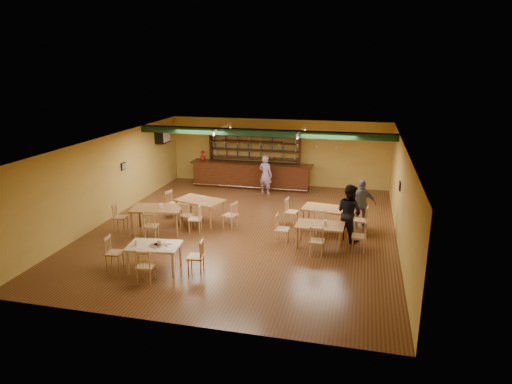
% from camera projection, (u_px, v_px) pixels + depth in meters
% --- Properties ---
extents(floor, '(12.00, 12.00, 0.00)m').
position_uv_depth(floor, '(245.00, 229.00, 15.48)').
color(floor, '#4F2816').
rests_on(floor, ground).
extents(ceiling_beam, '(10.00, 0.30, 0.25)m').
position_uv_depth(ceiling_beam, '(263.00, 133.00, 17.30)').
color(ceiling_beam, black).
rests_on(ceiling_beam, ceiling).
extents(track_rail_left, '(0.05, 2.50, 0.05)m').
position_uv_depth(track_rail_left, '(222.00, 127.00, 18.24)').
color(track_rail_left, white).
rests_on(track_rail_left, ceiling).
extents(track_rail_right, '(0.05, 2.50, 0.05)m').
position_uv_depth(track_rail_right, '(301.00, 130.00, 17.53)').
color(track_rail_right, white).
rests_on(track_rail_right, ceiling).
extents(ac_unit, '(0.34, 0.70, 0.48)m').
position_uv_depth(ac_unit, '(163.00, 136.00, 19.82)').
color(ac_unit, white).
rests_on(ac_unit, wall_left).
extents(picture_left, '(0.04, 0.34, 0.28)m').
position_uv_depth(picture_left, '(124.00, 166.00, 17.05)').
color(picture_left, black).
rests_on(picture_left, wall_left).
extents(picture_right, '(0.04, 0.34, 0.28)m').
position_uv_depth(picture_right, '(400.00, 186.00, 14.37)').
color(picture_right, black).
rests_on(picture_right, wall_right).
extents(bar_counter, '(5.49, 0.85, 1.13)m').
position_uv_depth(bar_counter, '(251.00, 175.00, 20.37)').
color(bar_counter, '#37160B').
rests_on(bar_counter, ground).
extents(back_bar_hutch, '(4.24, 0.40, 2.28)m').
position_uv_depth(back_bar_hutch, '(255.00, 160.00, 20.80)').
color(back_bar_hutch, '#37160B').
rests_on(back_bar_hutch, ground).
extents(poinsettia, '(0.33, 0.33, 0.45)m').
position_uv_depth(poinsettia, '(203.00, 156.00, 20.66)').
color(poinsettia, '#AE1510').
rests_on(poinsettia, bar_counter).
extents(dining_table_a, '(1.83, 1.39, 0.81)m').
position_uv_depth(dining_table_a, '(200.00, 211.00, 16.06)').
color(dining_table_a, '#A3723A').
rests_on(dining_table_a, ground).
extents(dining_table_b, '(1.62, 1.10, 0.75)m').
position_uv_depth(dining_table_b, '(325.00, 218.00, 15.37)').
color(dining_table_b, '#A3723A').
rests_on(dining_table_b, ground).
extents(dining_table_c, '(1.79, 1.25, 0.82)m').
position_uv_depth(dining_table_c, '(158.00, 219.00, 15.17)').
color(dining_table_c, '#A3723A').
rests_on(dining_table_c, ground).
extents(dining_table_d, '(1.47, 0.90, 0.72)m').
position_uv_depth(dining_table_d, '(320.00, 235.00, 13.89)').
color(dining_table_d, '#A3723A').
rests_on(dining_table_d, ground).
extents(near_table, '(1.48, 1.05, 0.74)m').
position_uv_depth(near_table, '(155.00, 258.00, 12.31)').
color(near_table, '#CEAD8A').
rests_on(near_table, ground).
extents(pizza_tray, '(0.48, 0.48, 0.01)m').
position_uv_depth(pizza_tray, '(157.00, 245.00, 12.18)').
color(pizza_tray, silver).
rests_on(pizza_tray, near_table).
extents(parmesan_shaker, '(0.08, 0.08, 0.11)m').
position_uv_depth(parmesan_shaker, '(136.00, 244.00, 12.15)').
color(parmesan_shaker, '#EAE5C6').
rests_on(parmesan_shaker, near_table).
extents(napkin_stack, '(0.23, 0.20, 0.03)m').
position_uv_depth(napkin_stack, '(169.00, 243.00, 12.31)').
color(napkin_stack, white).
rests_on(napkin_stack, near_table).
extents(pizza_server, '(0.33, 0.22, 0.00)m').
position_uv_depth(pizza_server, '(163.00, 244.00, 12.19)').
color(pizza_server, silver).
rests_on(pizza_server, pizza_tray).
extents(side_plate, '(0.24, 0.24, 0.01)m').
position_uv_depth(side_plate, '(170.00, 249.00, 11.90)').
color(side_plate, white).
rests_on(side_plate, near_table).
extents(patron_bar, '(0.71, 0.59, 1.68)m').
position_uv_depth(patron_bar, '(265.00, 175.00, 19.34)').
color(patron_bar, '#814BA4').
rests_on(patron_bar, ground).
extents(patron_right_a, '(1.12, 1.10, 1.83)m').
position_uv_depth(patron_right_a, '(349.00, 212.00, 14.30)').
color(patron_right_a, black).
rests_on(patron_right_a, ground).
extents(patron_right_b, '(1.04, 0.56, 1.68)m').
position_uv_depth(patron_right_b, '(362.00, 204.00, 15.36)').
color(patron_right_b, slate).
rests_on(patron_right_b, ground).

